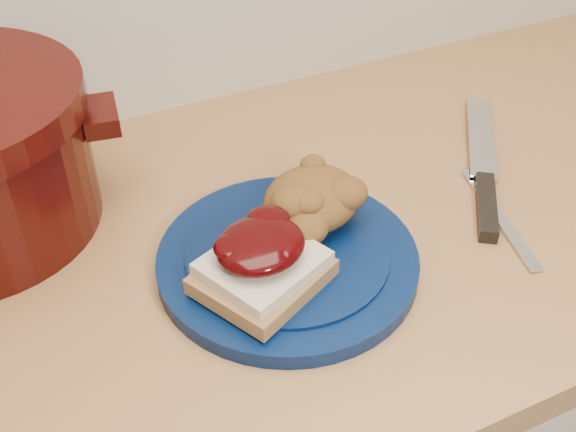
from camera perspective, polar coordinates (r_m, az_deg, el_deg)
name	(u,v)px	position (r m, az deg, el deg)	size (l,w,h in m)	color
plate	(288,261)	(0.74, -0.03, -3.55)	(0.27, 0.27, 0.02)	#04163D
sandwich	(262,262)	(0.69, -2.09, -3.63)	(0.15, 0.14, 0.06)	olive
stuffing_mound	(312,199)	(0.76, 1.91, 1.36)	(0.11, 0.09, 0.05)	brown
chef_knife	(485,185)	(0.87, 15.29, 2.34)	(0.19, 0.26, 0.02)	black
butter_knife	(499,216)	(0.84, 16.35, -0.04)	(0.18, 0.01, 0.00)	silver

